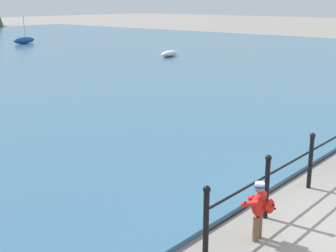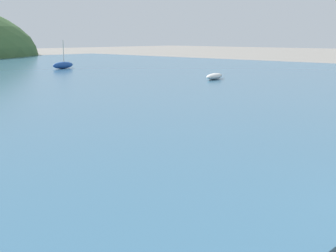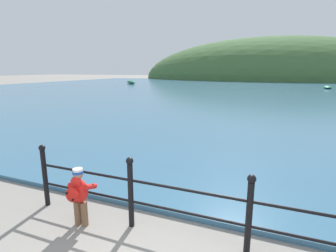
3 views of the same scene
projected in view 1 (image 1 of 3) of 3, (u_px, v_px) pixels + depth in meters
iron_railing at (290, 171)px, 9.04m from camera, size 5.69×0.12×1.21m
child_in_coat at (260, 206)px, 7.59m from camera, size 0.41×0.55×1.00m
boat_far_right at (24, 40)px, 41.50m from camera, size 2.44×1.01×2.49m
boat_far_left at (169, 54)px, 32.09m from camera, size 2.14×1.08×0.40m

